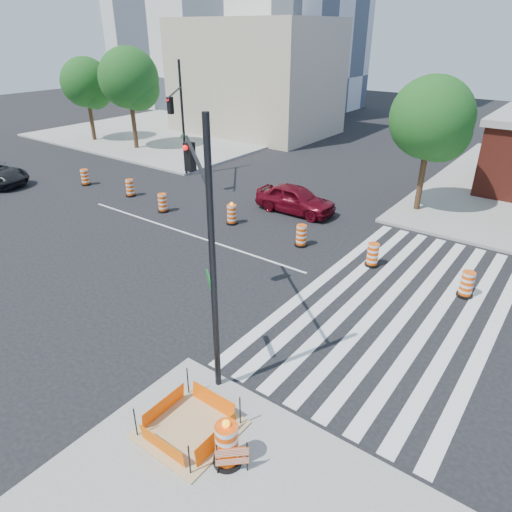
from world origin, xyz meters
name	(u,v)px	position (x,y,z in m)	size (l,w,h in m)	color
ground	(186,233)	(0.00, 0.00, 0.00)	(120.00, 120.00, 0.00)	black
sidewalk_nw	(183,130)	(-18.00, 18.00, 0.07)	(22.00, 22.00, 0.15)	gray
crosswalk_east	(398,304)	(10.95, 0.00, 0.01)	(6.75, 13.50, 0.01)	silver
lane_centerline	(186,233)	(0.00, 0.00, 0.01)	(14.00, 0.12, 0.01)	silver
excavation_pit	(190,428)	(9.00, -9.00, 0.22)	(2.20, 2.20, 0.90)	tan
beige_midrise	(256,77)	(-12.00, 22.00, 5.00)	(14.00, 10.00, 10.00)	tan
red_coupe	(295,199)	(2.83, 5.70, 0.77)	(1.81, 4.49, 1.53)	#580714
signal_pole_se	(204,218)	(7.29, -6.29, 4.56)	(4.36, 3.73, 7.42)	black
signal_pole_nw	(179,112)	(-6.08, 6.04, 4.47)	(3.45, 4.43, 7.26)	black
pit_drum	(227,445)	(10.36, -9.16, 0.69)	(0.67, 0.67, 1.31)	black
barricade	(232,457)	(10.61, -9.28, 0.64)	(0.57, 0.54, 0.88)	#FF4E05
tree_north_a	(87,85)	(-21.13, 10.02, 4.75)	(4.16, 4.16, 7.07)	#382314
tree_north_b	(130,82)	(-15.66, 10.24, 5.36)	(4.69, 4.69, 7.98)	#382314
tree_north_c	(432,123)	(8.22, 9.89, 4.81)	(4.22, 4.22, 7.17)	#382314
median_drum_0	(85,178)	(-10.71, 1.76, 0.48)	(0.60, 0.60, 1.02)	black
median_drum_1	(130,188)	(-6.63, 2.06, 0.48)	(0.60, 0.60, 1.02)	black
median_drum_2	(163,203)	(-3.08, 1.40, 0.48)	(0.60, 0.60, 1.02)	black
median_drum_3	(232,215)	(1.09, 2.32, 0.49)	(0.60, 0.60, 1.18)	black
median_drum_4	(301,236)	(5.39, 2.17, 0.48)	(0.60, 0.60, 1.02)	black
median_drum_5	(373,255)	(8.87, 2.27, 0.48)	(0.60, 0.60, 1.02)	black
median_drum_6	(467,285)	(12.75, 2.03, 0.48)	(0.60, 0.60, 1.02)	black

